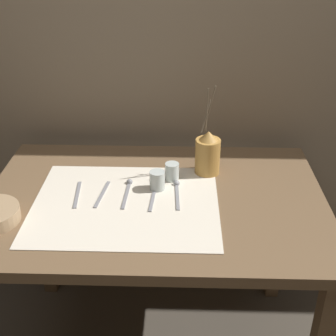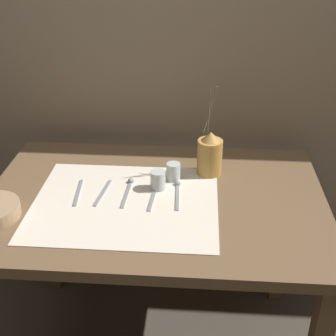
# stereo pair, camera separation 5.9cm
# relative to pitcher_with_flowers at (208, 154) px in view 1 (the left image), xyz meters

# --- Properties ---
(stone_wall_back) EXTENTS (7.00, 0.06, 2.40)m
(stone_wall_back) POSITION_rel_pitcher_with_flowers_xyz_m (-0.20, 0.34, 0.33)
(stone_wall_back) COLOR gray
(stone_wall_back) RESTS_ON ground_plane
(wooden_table) EXTENTS (1.23, 0.84, 0.78)m
(wooden_table) POSITION_rel_pitcher_with_flowers_xyz_m (-0.20, -0.19, -0.18)
(wooden_table) COLOR brown
(wooden_table) RESTS_ON ground_plane
(linen_cloth) EXTENTS (0.65, 0.53, 0.00)m
(linen_cloth) POSITION_rel_pitcher_with_flowers_xyz_m (-0.29, -0.24, -0.08)
(linen_cloth) COLOR beige
(linen_cloth) RESTS_ON wooden_table
(pitcher_with_flowers) EXTENTS (0.10, 0.10, 0.36)m
(pitcher_with_flowers) POSITION_rel_pitcher_with_flowers_xyz_m (0.00, 0.00, 0.00)
(pitcher_with_flowers) COLOR #B7843D
(pitcher_with_flowers) RESTS_ON wooden_table
(glass_tumbler_near) EXTENTS (0.06, 0.06, 0.07)m
(glass_tumbler_near) POSITION_rel_pitcher_with_flowers_xyz_m (-0.19, -0.13, -0.04)
(glass_tumbler_near) COLOR #B7C1BC
(glass_tumbler_near) RESTS_ON wooden_table
(glass_tumbler_far) EXTENTS (0.05, 0.05, 0.07)m
(glass_tumbler_far) POSITION_rel_pitcher_with_flowers_xyz_m (-0.14, -0.06, -0.05)
(glass_tumbler_far) COLOR #B7C1BC
(glass_tumbler_far) RESTS_ON wooden_table
(knife_center) EXTENTS (0.03, 0.18, 0.00)m
(knife_center) POSITION_rel_pitcher_with_flowers_xyz_m (-0.48, -0.18, -0.08)
(knife_center) COLOR gray
(knife_center) RESTS_ON wooden_table
(fork_outer) EXTENTS (0.03, 0.18, 0.00)m
(fork_outer) POSITION_rel_pitcher_with_flowers_xyz_m (-0.39, -0.18, -0.08)
(fork_outer) COLOR gray
(fork_outer) RESTS_ON wooden_table
(spoon_inner) EXTENTS (0.02, 0.19, 0.02)m
(spoon_inner) POSITION_rel_pitcher_with_flowers_xyz_m (-0.30, -0.13, -0.08)
(spoon_inner) COLOR gray
(spoon_inner) RESTS_ON wooden_table
(fork_inner) EXTENTS (0.02, 0.18, 0.00)m
(fork_inner) POSITION_rel_pitcher_with_flowers_xyz_m (-0.20, -0.20, -0.08)
(fork_inner) COLOR gray
(fork_inner) RESTS_ON wooden_table
(spoon_outer) EXTENTS (0.03, 0.19, 0.02)m
(spoon_outer) POSITION_rel_pitcher_with_flowers_xyz_m (-0.12, -0.14, -0.08)
(spoon_outer) COLOR gray
(spoon_outer) RESTS_ON wooden_table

